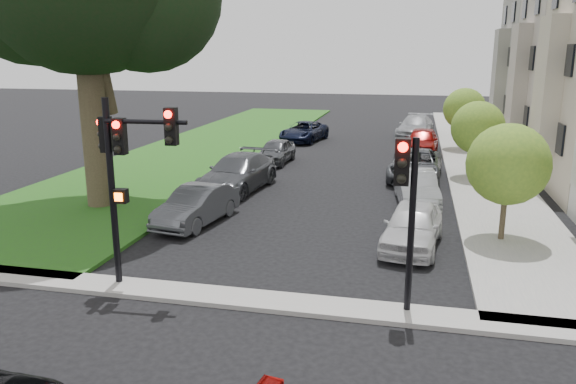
% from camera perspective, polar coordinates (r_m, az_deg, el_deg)
% --- Properties ---
extents(ground, '(140.00, 140.00, 0.00)m').
position_cam_1_polar(ground, '(11.96, -5.51, -15.16)').
color(ground, black).
rests_on(ground, ground).
extents(grass_strip, '(8.00, 44.00, 0.12)m').
position_cam_1_polar(grass_strip, '(36.53, -7.20, 4.90)').
color(grass_strip, '#264E1E').
rests_on(grass_strip, ground).
extents(sidewalk_right, '(3.50, 44.00, 0.12)m').
position_cam_1_polar(sidewalk_right, '(34.53, 18.26, 3.77)').
color(sidewalk_right, gray).
rests_on(sidewalk_right, ground).
extents(sidewalk_cross, '(60.00, 1.00, 0.12)m').
position_cam_1_polar(sidewalk_cross, '(13.63, -2.85, -10.97)').
color(sidewalk_cross, gray).
rests_on(sidewalk_cross, ground).
extents(house_d, '(7.70, 7.55, 15.97)m').
position_cam_1_polar(house_d, '(41.40, 26.32, 14.22)').
color(house_d, gray).
rests_on(house_d, ground).
extents(small_tree_a, '(2.50, 2.50, 3.75)m').
position_cam_1_polar(small_tree_a, '(18.33, 21.44, 2.62)').
color(small_tree_a, '#382E1E').
rests_on(small_tree_a, ground).
extents(small_tree_b, '(2.43, 2.43, 3.65)m').
position_cam_1_polar(small_tree_b, '(27.36, 18.73, 6.21)').
color(small_tree_b, '#382E1E').
rests_on(small_tree_b, ground).
extents(small_tree_c, '(2.49, 2.49, 3.74)m').
position_cam_1_polar(small_tree_c, '(35.44, 17.49, 8.04)').
color(small_tree_c, '#382E1E').
rests_on(small_tree_c, ground).
extents(traffic_signal_main, '(2.34, 0.60, 4.78)m').
position_cam_1_polar(traffic_signal_main, '(14.12, -16.28, 3.19)').
color(traffic_signal_main, black).
rests_on(traffic_signal_main, ground).
extents(traffic_signal_secondary, '(0.51, 0.41, 4.07)m').
position_cam_1_polar(traffic_signal_secondary, '(12.44, 11.96, -0.15)').
color(traffic_signal_secondary, black).
rests_on(traffic_signal_secondary, ground).
extents(car_parked_0, '(2.06, 4.16, 1.36)m').
position_cam_1_polar(car_parked_0, '(17.50, 12.54, -3.37)').
color(car_parked_0, silver).
rests_on(car_parked_0, ground).
extents(car_parked_1, '(1.90, 4.17, 1.33)m').
position_cam_1_polar(car_parked_1, '(22.48, 12.91, 0.44)').
color(car_parked_1, '#999BA0').
rests_on(car_parked_1, ground).
extents(car_parked_2, '(2.61, 5.16, 1.40)m').
position_cam_1_polar(car_parked_2, '(26.81, 12.82, 2.71)').
color(car_parked_2, '#3F4247').
rests_on(car_parked_2, ground).
extents(car_parked_3, '(2.09, 4.50, 1.49)m').
position_cam_1_polar(car_parked_3, '(33.82, 13.45, 5.07)').
color(car_parked_3, maroon).
rests_on(car_parked_3, ground).
extents(car_parked_4, '(2.82, 5.45, 1.51)m').
position_cam_1_polar(car_parked_4, '(40.12, 12.82, 6.48)').
color(car_parked_4, '#999BA0').
rests_on(car_parked_4, ground).
extents(car_parked_5, '(1.97, 4.14, 1.31)m').
position_cam_1_polar(car_parked_5, '(19.65, -9.26, -1.37)').
color(car_parked_5, '#3F4247').
rests_on(car_parked_5, ground).
extents(car_parked_6, '(2.72, 5.45, 1.52)m').
position_cam_1_polar(car_parked_6, '(24.21, -5.13, 1.95)').
color(car_parked_6, '#3F4247').
rests_on(car_parked_6, ground).
extents(car_parked_7, '(1.67, 3.81, 1.28)m').
position_cam_1_polar(car_parked_7, '(30.12, -1.25, 4.17)').
color(car_parked_7, '#3F4247').
rests_on(car_parked_7, ground).
extents(car_parked_8, '(2.91, 4.99, 1.31)m').
position_cam_1_polar(car_parked_8, '(37.53, 1.64, 6.16)').
color(car_parked_8, black).
rests_on(car_parked_8, ground).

